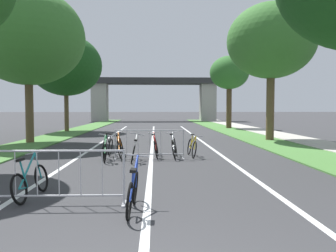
# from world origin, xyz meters

# --- Properties ---
(grass_verge_left) EXTENTS (2.36, 53.63, 0.05)m
(grass_verge_left) POSITION_xyz_m (-6.09, 21.94, 0.03)
(grass_verge_left) COLOR #477A38
(grass_verge_left) RESTS_ON ground
(grass_verge_right) EXTENTS (2.36, 53.63, 0.05)m
(grass_verge_right) POSITION_xyz_m (6.09, 21.94, 0.03)
(grass_verge_right) COLOR #477A38
(grass_verge_right) RESTS_ON ground
(sidewalk_path_right) EXTENTS (2.11, 53.63, 0.08)m
(sidewalk_path_right) POSITION_xyz_m (8.33, 21.94, 0.04)
(sidewalk_path_right) COLOR #ADA89E
(sidewalk_path_right) RESTS_ON ground
(lane_stripe_center) EXTENTS (0.14, 31.03, 0.01)m
(lane_stripe_center) POSITION_xyz_m (0.00, 15.51, 0.00)
(lane_stripe_center) COLOR silver
(lane_stripe_center) RESTS_ON ground
(lane_stripe_right_lane) EXTENTS (0.14, 31.03, 0.01)m
(lane_stripe_right_lane) POSITION_xyz_m (2.70, 15.51, 0.00)
(lane_stripe_right_lane) COLOR silver
(lane_stripe_right_lane) RESTS_ON ground
(lane_stripe_left_lane) EXTENTS (0.14, 31.03, 0.01)m
(lane_stripe_left_lane) POSITION_xyz_m (-2.70, 15.51, 0.00)
(lane_stripe_left_lane) COLOR silver
(lane_stripe_left_lane) RESTS_ON ground
(overpass_bridge) EXTENTS (20.34, 3.10, 5.89)m
(overpass_bridge) POSITION_xyz_m (0.00, 44.32, 4.03)
(overpass_bridge) COLOR #2D2D30
(overpass_bridge) RESTS_ON ground
(tree_left_pine_near) EXTENTS (5.76, 5.76, 7.90)m
(tree_left_pine_near) POSITION_xyz_m (-6.36, 15.19, 5.44)
(tree_left_pine_near) COLOR brown
(tree_left_pine_near) RESTS_ON ground
(tree_left_oak_near) EXTENTS (5.47, 5.47, 7.41)m
(tree_left_oak_near) POSITION_xyz_m (-6.69, 23.85, 5.08)
(tree_left_oak_near) COLOR brown
(tree_left_oak_near) RESTS_ON ground
(tree_right_pine_far) EXTENTS (4.88, 4.88, 7.61)m
(tree_right_pine_far) POSITION_xyz_m (6.57, 16.13, 5.51)
(tree_right_pine_far) COLOR brown
(tree_right_pine_far) RESTS_ON ground
(tree_right_oak_mid) EXTENTS (3.44, 3.44, 6.40)m
(tree_right_oak_mid) POSITION_xyz_m (6.68, 27.23, 4.87)
(tree_right_oak_mid) COLOR #4C3823
(tree_right_oak_mid) RESTS_ON ground
(crowd_barrier_nearest) EXTENTS (2.49, 0.46, 1.05)m
(crowd_barrier_nearest) POSITION_xyz_m (-1.66, 3.73, 0.52)
(crowd_barrier_nearest) COLOR #ADADB2
(crowd_barrier_nearest) RESTS_ON ground
(crowd_barrier_second) EXTENTS (2.49, 0.44, 1.05)m
(crowd_barrier_second) POSITION_xyz_m (-0.06, 9.44, 0.52)
(crowd_barrier_second) COLOR #ADADB2
(crowd_barrier_second) RESTS_ON ground
(bicycle_white_0) EXTENTS (0.52, 1.60, 0.96)m
(bicycle_white_0) POSITION_xyz_m (-0.59, 8.94, 0.35)
(bicycle_white_0) COLOR black
(bicycle_white_0) RESTS_ON ground
(bicycle_yellow_1) EXTENTS (0.53, 1.59, 0.88)m
(bicycle_yellow_1) POSITION_xyz_m (1.53, 10.05, 0.36)
(bicycle_yellow_1) COLOR black
(bicycle_yellow_1) RESTS_ON ground
(bicycle_red_2) EXTENTS (0.43, 1.68, 0.94)m
(bicycle_red_2) POSITION_xyz_m (0.17, 9.97, 0.38)
(bicycle_red_2) COLOR black
(bicycle_red_2) RESTS_ON ground
(bicycle_orange_3) EXTENTS (0.46, 1.76, 0.95)m
(bicycle_orange_3) POSITION_xyz_m (-1.15, 9.92, 0.38)
(bicycle_orange_3) COLOR black
(bicycle_orange_3) RESTS_ON ground
(bicycle_teal_4) EXTENTS (0.43, 1.63, 0.92)m
(bicycle_teal_4) POSITION_xyz_m (-2.39, 4.28, 0.34)
(bicycle_teal_4) COLOR black
(bicycle_teal_4) RESTS_ON ground
(bicycle_black_5) EXTENTS (0.50, 1.69, 0.92)m
(bicycle_black_5) POSITION_xyz_m (-1.61, 9.85, 0.37)
(bicycle_black_5) COLOR black
(bicycle_black_5) RESTS_ON ground
(bicycle_green_6) EXTENTS (0.49, 1.63, 1.00)m
(bicycle_green_6) POSITION_xyz_m (-1.61, 9.09, 0.38)
(bicycle_green_6) COLOR black
(bicycle_green_6) RESTS_ON ground
(bicycle_silver_7) EXTENTS (0.46, 1.70, 0.95)m
(bicycle_silver_7) POSITION_xyz_m (0.85, 9.81, 0.39)
(bicycle_silver_7) COLOR black
(bicycle_silver_7) RESTS_ON ground
(bicycle_blue_8) EXTENTS (0.43, 1.59, 0.97)m
(bicycle_blue_8) POSITION_xyz_m (-0.25, 3.29, 0.36)
(bicycle_blue_8) COLOR black
(bicycle_blue_8) RESTS_ON ground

